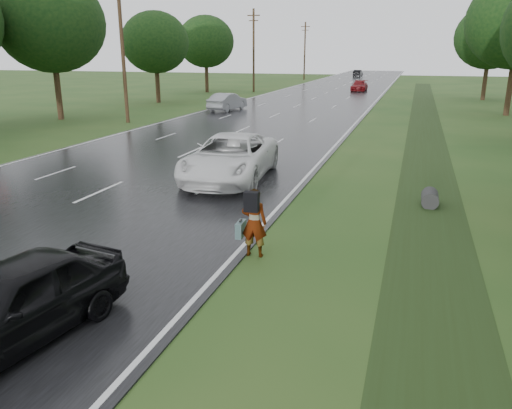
{
  "coord_description": "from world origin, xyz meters",
  "views": [
    {
      "loc": [
        10.78,
        -7.04,
        4.95
      ],
      "look_at": [
        7.19,
        4.3,
        1.3
      ],
      "focal_mm": 35.0,
      "sensor_mm": 36.0,
      "label": 1
    }
  ],
  "objects_px": {
    "pedestrian": "(253,222)",
    "silver_sedan": "(227,102)",
    "white_pickup": "(230,157)",
    "dark_sedan": "(13,302)"
  },
  "relations": [
    {
      "from": "white_pickup",
      "to": "dark_sedan",
      "type": "xyz_separation_m",
      "value": [
        0.51,
        -12.16,
        -0.14
      ]
    },
    {
      "from": "dark_sedan",
      "to": "silver_sedan",
      "type": "distance_m",
      "value": 36.29
    },
    {
      "from": "pedestrian",
      "to": "silver_sedan",
      "type": "xyz_separation_m",
      "value": [
        -12.07,
        30.08,
        -0.12
      ]
    },
    {
      "from": "pedestrian",
      "to": "white_pickup",
      "type": "distance_m",
      "value": 7.88
    },
    {
      "from": "white_pickup",
      "to": "silver_sedan",
      "type": "bearing_deg",
      "value": 106.26
    },
    {
      "from": "dark_sedan",
      "to": "white_pickup",
      "type": "bearing_deg",
      "value": 101.78
    },
    {
      "from": "white_pickup",
      "to": "dark_sedan",
      "type": "distance_m",
      "value": 12.17
    },
    {
      "from": "pedestrian",
      "to": "white_pickup",
      "type": "bearing_deg",
      "value": -68.77
    },
    {
      "from": "white_pickup",
      "to": "silver_sedan",
      "type": "relative_size",
      "value": 1.4
    },
    {
      "from": "pedestrian",
      "to": "white_pickup",
      "type": "height_order",
      "value": "white_pickup"
    }
  ]
}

